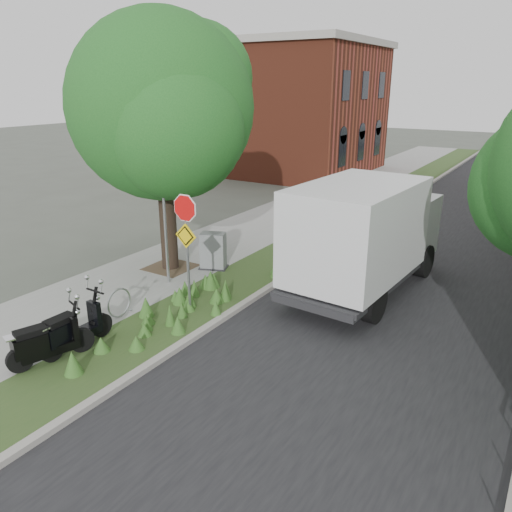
# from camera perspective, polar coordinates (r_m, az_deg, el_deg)

# --- Properties ---
(ground) EXTENTS (120.00, 120.00, 0.00)m
(ground) POSITION_cam_1_polar(r_m,az_deg,el_deg) (12.05, -4.10, -9.33)
(ground) COLOR #4C5147
(ground) RESTS_ON ground
(sidewalk_near) EXTENTS (3.50, 60.00, 0.12)m
(sidewalk_near) POSITION_cam_1_polar(r_m,az_deg,el_deg) (22.05, 2.24, 4.24)
(sidewalk_near) COLOR gray
(sidewalk_near) RESTS_ON ground
(verge) EXTENTS (2.00, 60.00, 0.12)m
(verge) POSITION_cam_1_polar(r_m,az_deg,el_deg) (20.87, 8.81, 3.16)
(verge) COLOR #2F4D21
(verge) RESTS_ON ground
(kerb_near) EXTENTS (0.20, 60.00, 0.13)m
(kerb_near) POSITION_cam_1_polar(r_m,az_deg,el_deg) (20.51, 11.36, 2.74)
(kerb_near) COLOR #9E9991
(kerb_near) RESTS_ON ground
(road) EXTENTS (7.00, 60.00, 0.01)m
(road) POSITION_cam_1_polar(r_m,az_deg,el_deg) (19.65, 20.89, 0.91)
(road) COLOR black
(road) RESTS_ON ground
(street_tree_main) EXTENTS (6.21, 5.54, 7.66)m
(street_tree_main) POSITION_cam_1_polar(r_m,az_deg,el_deg) (15.43, -10.80, 15.38)
(street_tree_main) COLOR black
(street_tree_main) RESTS_ON ground
(bare_post) EXTENTS (0.08, 0.08, 4.00)m
(bare_post) POSITION_cam_1_polar(r_m,az_deg,el_deg) (14.48, -10.39, 4.39)
(bare_post) COLOR #A5A8AD
(bare_post) RESTS_ON ground
(bike_hoop) EXTENTS (0.06, 0.78, 0.77)m
(bike_hoop) POSITION_cam_1_polar(r_m,az_deg,el_deg) (13.09, -15.38, -5.17)
(bike_hoop) COLOR #A5A8AD
(bike_hoop) RESTS_ON ground
(sign_assembly) EXTENTS (0.94, 0.08, 3.22)m
(sign_assembly) POSITION_cam_1_polar(r_m,az_deg,el_deg) (12.40, -8.01, 3.01)
(sign_assembly) COLOR #A5A8AD
(sign_assembly) RESTS_ON ground
(brick_building) EXTENTS (9.40, 10.40, 8.30)m
(brick_building) POSITION_cam_1_polar(r_m,az_deg,el_deg) (34.39, 4.84, 16.57)
(brick_building) COLOR maroon
(brick_building) RESTS_ON ground
(scooter_near) EXTENTS (0.75, 1.79, 0.88)m
(scooter_near) POSITION_cam_1_polar(r_m,az_deg,el_deg) (11.48, -23.34, -9.44)
(scooter_near) COLOR black
(scooter_near) RESTS_ON ground
(scooter_far) EXTENTS (0.40, 1.89, 0.90)m
(scooter_far) POSITION_cam_1_polar(r_m,az_deg,el_deg) (11.75, -20.61, -8.32)
(scooter_far) COLOR black
(scooter_far) RESTS_ON ground
(box_truck) EXTENTS (2.79, 6.27, 2.77)m
(box_truck) POSITION_cam_1_polar(r_m,az_deg,el_deg) (14.29, 12.37, 2.74)
(box_truck) COLOR #262628
(box_truck) RESTS_ON ground
(utility_cabinet) EXTENTS (1.02, 0.86, 1.16)m
(utility_cabinet) POSITION_cam_1_polar(r_m,az_deg,el_deg) (15.90, -4.92, 0.53)
(utility_cabinet) COLOR #262628
(utility_cabinet) RESTS_ON ground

